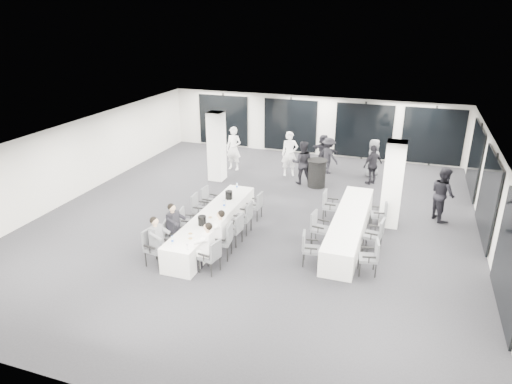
# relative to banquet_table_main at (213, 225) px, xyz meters

# --- Properties ---
(room) EXTENTS (14.04, 16.04, 2.84)m
(room) POSITION_rel_banquet_table_main_xyz_m (1.73, 2.71, 1.01)
(room) COLOR #222227
(room) RESTS_ON ground
(column_left) EXTENTS (0.60, 0.60, 2.80)m
(column_left) POSITION_rel_banquet_table_main_xyz_m (-1.95, 4.79, 1.02)
(column_left) COLOR white
(column_left) RESTS_ON floor
(column_right) EXTENTS (0.60, 0.60, 2.80)m
(column_right) POSITION_rel_banquet_table_main_xyz_m (5.05, 2.59, 1.02)
(column_right) COLOR white
(column_right) RESTS_ON floor
(banquet_table_main) EXTENTS (0.90, 5.00, 0.75)m
(banquet_table_main) POSITION_rel_banquet_table_main_xyz_m (0.00, 0.00, 0.00)
(banquet_table_main) COLOR silver
(banquet_table_main) RESTS_ON floor
(banquet_table_side) EXTENTS (0.90, 5.00, 0.75)m
(banquet_table_side) POSITION_rel_banquet_table_main_xyz_m (3.96, 1.22, 0.00)
(banquet_table_side) COLOR silver
(banquet_table_side) RESTS_ON floor
(cocktail_table) EXTENTS (0.79, 0.79, 1.10)m
(cocktail_table) POSITION_rel_banquet_table_main_xyz_m (2.10, 5.29, 0.18)
(cocktail_table) COLOR black
(cocktail_table) RESTS_ON floor
(chair_main_left_near) EXTENTS (0.59, 0.64, 1.04)m
(chair_main_left_near) POSITION_rel_banquet_table_main_xyz_m (-0.84, -2.06, 0.22)
(chair_main_left_near) COLOR #515359
(chair_main_left_near) RESTS_ON floor
(chair_main_left_second) EXTENTS (0.56, 0.58, 0.91)m
(chair_main_left_second) POSITION_rel_banquet_table_main_xyz_m (-0.83, -1.16, 0.14)
(chair_main_left_second) COLOR #515359
(chair_main_left_second) RESTS_ON floor
(chair_main_left_mid) EXTENTS (0.52, 0.55, 0.88)m
(chair_main_left_mid) POSITION_rel_banquet_table_main_xyz_m (-0.83, -0.19, 0.13)
(chair_main_left_mid) COLOR #515359
(chair_main_left_mid) RESTS_ON floor
(chair_main_left_fourth) EXTENTS (0.53, 0.58, 0.98)m
(chair_main_left_fourth) POSITION_rel_banquet_table_main_xyz_m (-0.84, 0.73, 0.19)
(chair_main_left_fourth) COLOR #515359
(chair_main_left_fourth) RESTS_ON floor
(chair_main_left_far) EXTENTS (0.51, 0.57, 0.96)m
(chair_main_left_far) POSITION_rel_banquet_table_main_xyz_m (-0.83, 1.48, 0.17)
(chair_main_left_far) COLOR #515359
(chair_main_left_far) RESTS_ON floor
(chair_main_right_near) EXTENTS (0.56, 0.59, 0.94)m
(chair_main_right_near) POSITION_rel_banquet_table_main_xyz_m (0.83, -1.96, 0.16)
(chair_main_right_near) COLOR #515359
(chair_main_right_near) RESTS_ON floor
(chair_main_right_second) EXTENTS (0.59, 0.64, 1.04)m
(chair_main_right_second) POSITION_rel_banquet_table_main_xyz_m (0.84, -1.10, 0.22)
(chair_main_right_second) COLOR #515359
(chair_main_right_second) RESTS_ON floor
(chair_main_right_mid) EXTENTS (0.53, 0.58, 0.96)m
(chair_main_right_mid) POSITION_rel_banquet_table_main_xyz_m (0.83, -0.28, 0.17)
(chair_main_right_mid) COLOR #515359
(chair_main_right_mid) RESTS_ON floor
(chair_main_right_fourth) EXTENTS (0.52, 0.58, 1.02)m
(chair_main_right_fourth) POSITION_rel_banquet_table_main_xyz_m (0.84, 0.52, 0.21)
(chair_main_right_fourth) COLOR #515359
(chair_main_right_fourth) RESTS_ON floor
(chair_main_right_far) EXTENTS (0.50, 0.55, 0.93)m
(chair_main_right_far) POSITION_rel_banquet_table_main_xyz_m (0.83, 1.62, 0.16)
(chair_main_right_far) COLOR #515359
(chair_main_right_far) RESTS_ON floor
(chair_side_left_near) EXTENTS (0.54, 0.58, 0.94)m
(chair_side_left_near) POSITION_rel_banquet_table_main_xyz_m (3.13, -0.69, 0.16)
(chair_side_left_near) COLOR #515359
(chair_side_left_near) RESTS_ON floor
(chair_side_left_mid) EXTENTS (0.56, 0.60, 0.99)m
(chair_side_left_mid) POSITION_rel_banquet_table_main_xyz_m (3.12, 0.60, 0.19)
(chair_side_left_mid) COLOR #515359
(chair_side_left_mid) RESTS_ON floor
(chair_side_left_far) EXTENTS (0.52, 0.58, 1.02)m
(chair_side_left_far) POSITION_rel_banquet_table_main_xyz_m (3.12, 2.33, 0.21)
(chair_side_left_far) COLOR #515359
(chair_side_left_far) RESTS_ON floor
(chair_side_right_near) EXTENTS (0.57, 0.60, 0.96)m
(chair_side_right_near) POSITION_rel_banquet_table_main_xyz_m (4.79, -0.65, 0.17)
(chair_side_right_near) COLOR #515359
(chair_side_right_near) RESTS_ON floor
(chair_side_right_mid) EXTENTS (0.57, 0.61, 1.01)m
(chair_side_right_mid) POSITION_rel_banquet_table_main_xyz_m (4.80, 0.64, 0.20)
(chair_side_right_mid) COLOR #515359
(chair_side_right_mid) RESTS_ON floor
(chair_side_right_far) EXTENTS (0.55, 0.59, 0.94)m
(chair_side_right_far) POSITION_rel_banquet_table_main_xyz_m (4.79, 2.28, 0.16)
(chair_side_right_far) COLOR #515359
(chair_side_right_far) RESTS_ON floor
(seated_guest_a) EXTENTS (0.50, 0.38, 1.44)m
(seated_guest_a) POSITION_rel_banquet_table_main_xyz_m (-0.67, -2.08, 0.44)
(seated_guest_a) COLOR slate
(seated_guest_a) RESTS_ON floor
(seated_guest_b) EXTENTS (0.50, 0.38, 1.44)m
(seated_guest_b) POSITION_rel_banquet_table_main_xyz_m (-0.67, -1.14, 0.44)
(seated_guest_b) COLOR black
(seated_guest_b) RESTS_ON floor
(seated_guest_c) EXTENTS (0.50, 0.38, 1.44)m
(seated_guest_c) POSITION_rel_banquet_table_main_xyz_m (0.67, -1.94, 0.44)
(seated_guest_c) COLOR white
(seated_guest_c) RESTS_ON floor
(seated_guest_d) EXTENTS (0.50, 0.38, 1.44)m
(seated_guest_d) POSITION_rel_banquet_table_main_xyz_m (0.67, -1.11, 0.44)
(seated_guest_d) COLOR white
(seated_guest_d) RESTS_ON floor
(standing_guest_a) EXTENTS (0.94, 0.85, 2.13)m
(standing_guest_a) POSITION_rel_banquet_table_main_xyz_m (0.73, 6.24, 0.69)
(standing_guest_a) COLOR white
(standing_guest_a) RESTS_ON floor
(standing_guest_b) EXTENTS (1.07, 0.79, 1.98)m
(standing_guest_b) POSITION_rel_banquet_table_main_xyz_m (1.46, 5.45, 0.62)
(standing_guest_b) COLOR black
(standing_guest_b) RESTS_ON floor
(standing_guest_c) EXTENTS (1.27, 1.11, 1.76)m
(standing_guest_c) POSITION_rel_banquet_table_main_xyz_m (2.21, 7.06, 0.50)
(standing_guest_c) COLOR black
(standing_guest_c) RESTS_ON floor
(standing_guest_d) EXTENTS (1.15, 1.21, 1.82)m
(standing_guest_d) POSITION_rel_banquet_table_main_xyz_m (4.13, 6.29, 0.54)
(standing_guest_d) COLOR black
(standing_guest_d) RESTS_ON floor
(standing_guest_e) EXTENTS (0.62, 0.93, 1.83)m
(standing_guest_e) POSITION_rel_banquet_table_main_xyz_m (4.06, 7.17, 0.54)
(standing_guest_e) COLOR slate
(standing_guest_e) RESTS_ON floor
(standing_guest_f) EXTENTS (1.66, 1.30, 1.71)m
(standing_guest_f) POSITION_rel_banquet_table_main_xyz_m (1.86, 7.69, 0.48)
(standing_guest_f) COLOR black
(standing_guest_f) RESTS_ON floor
(standing_guest_g) EXTENTS (0.85, 0.72, 2.14)m
(standing_guest_g) POSITION_rel_banquet_table_main_xyz_m (-1.78, 6.21, 0.69)
(standing_guest_g) COLOR white
(standing_guest_g) RESTS_ON floor
(standing_guest_h) EXTENTS (1.01, 1.16, 2.06)m
(standing_guest_h) POSITION_rel_banquet_table_main_xyz_m (6.62, 3.59, 0.65)
(standing_guest_h) COLOR black
(standing_guest_h) RESTS_ON floor
(ice_bucket_near) EXTENTS (0.24, 0.24, 0.27)m
(ice_bucket_near) POSITION_rel_banquet_table_main_xyz_m (0.02, -0.80, 0.51)
(ice_bucket_near) COLOR black
(ice_bucket_near) RESTS_ON banquet_table_main
(ice_bucket_far) EXTENTS (0.24, 0.24, 0.27)m
(ice_bucket_far) POSITION_rel_banquet_table_main_xyz_m (0.01, 1.27, 0.51)
(ice_bucket_far) COLOR black
(ice_bucket_far) RESTS_ON banquet_table_main
(water_bottle_a) EXTENTS (0.07, 0.07, 0.21)m
(water_bottle_a) POSITION_rel_banquet_table_main_xyz_m (-0.24, -2.09, 0.48)
(water_bottle_a) COLOR silver
(water_bottle_a) RESTS_ON banquet_table_main
(water_bottle_b) EXTENTS (0.07, 0.07, 0.23)m
(water_bottle_b) POSITION_rel_banquet_table_main_xyz_m (0.14, 0.55, 0.49)
(water_bottle_b) COLOR silver
(water_bottle_b) RESTS_ON banquet_table_main
(water_bottle_c) EXTENTS (0.06, 0.06, 0.20)m
(water_bottle_c) POSITION_rel_banquet_table_main_xyz_m (-0.08, 2.23, 0.47)
(water_bottle_c) COLOR silver
(water_bottle_c) RESTS_ON banquet_table_main
(plate_a) EXTENTS (0.19, 0.19, 0.03)m
(plate_a) POSITION_rel_banquet_table_main_xyz_m (-0.04, -1.45, 0.39)
(plate_a) COLOR white
(plate_a) RESTS_ON banquet_table_main
(plate_b) EXTENTS (0.20, 0.20, 0.03)m
(plate_b) POSITION_rel_banquet_table_main_xyz_m (0.10, -1.71, 0.39)
(plate_b) COLOR white
(plate_b) RESTS_ON banquet_table_main
(plate_c) EXTENTS (0.19, 0.19, 0.03)m
(plate_c) POSITION_rel_banquet_table_main_xyz_m (0.04, -0.29, 0.39)
(plate_c) COLOR white
(plate_c) RESTS_ON banquet_table_main
(wine_glass) EXTENTS (0.07, 0.07, 0.18)m
(wine_glass) POSITION_rel_banquet_table_main_xyz_m (0.29, -2.26, 0.51)
(wine_glass) COLOR silver
(wine_glass) RESTS_ON banquet_table_main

